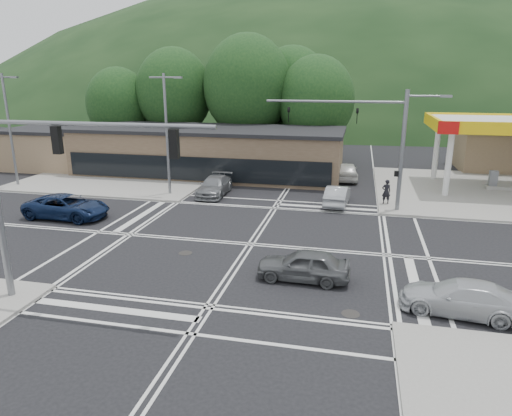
% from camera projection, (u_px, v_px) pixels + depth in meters
% --- Properties ---
extents(ground, '(120.00, 120.00, 0.00)m').
position_uv_depth(ground, '(251.00, 244.00, 24.81)').
color(ground, black).
rests_on(ground, ground).
extents(sidewalk_ne, '(16.00, 16.00, 0.15)m').
position_uv_depth(sidewalk_ne, '(481.00, 192.00, 35.68)').
color(sidewalk_ne, gray).
rests_on(sidewalk_ne, ground).
extents(sidewalk_nw, '(16.00, 16.00, 0.15)m').
position_uv_depth(sidewalk_nw, '(130.00, 174.00, 42.00)').
color(sidewalk_nw, gray).
rests_on(sidewalk_nw, ground).
extents(commercial_row, '(24.00, 8.00, 4.00)m').
position_uv_depth(commercial_row, '(209.00, 153.00, 41.86)').
color(commercial_row, brown).
rests_on(commercial_row, ground).
extents(commercial_nw, '(8.00, 7.00, 3.60)m').
position_uv_depth(commercial_nw, '(55.00, 149.00, 45.29)').
color(commercial_nw, '#846B4F').
rests_on(commercial_nw, ground).
extents(hill_north, '(252.00, 126.00, 140.00)m').
position_uv_depth(hill_north, '(337.00, 114.00, 109.11)').
color(hill_north, black).
rests_on(hill_north, ground).
extents(tree_n_a, '(8.00, 8.00, 11.75)m').
position_uv_depth(tree_n_a, '(174.00, 92.00, 48.24)').
color(tree_n_a, '#382619').
rests_on(tree_n_a, ground).
extents(tree_n_b, '(9.00, 9.00, 12.98)m').
position_uv_depth(tree_n_b, '(247.00, 86.00, 46.37)').
color(tree_n_b, '#382619').
rests_on(tree_n_b, ground).
extents(tree_n_c, '(7.60, 7.60, 10.87)m').
position_uv_depth(tree_n_c, '(316.00, 100.00, 45.26)').
color(tree_n_c, '#382619').
rests_on(tree_n_c, ground).
extents(tree_n_d, '(6.80, 6.80, 9.76)m').
position_uv_depth(tree_n_d, '(119.00, 104.00, 48.93)').
color(tree_n_d, '#382619').
rests_on(tree_n_d, ground).
extents(tree_n_e, '(8.40, 8.40, 11.98)m').
position_uv_depth(tree_n_e, '(292.00, 92.00, 49.46)').
color(tree_n_e, '#382619').
rests_on(tree_n_e, ground).
extents(streetlight_nw, '(2.50, 0.25, 9.00)m').
position_uv_depth(streetlight_nw, '(167.00, 129.00, 33.61)').
color(streetlight_nw, slate).
rests_on(streetlight_nw, ground).
extents(streetlight_w, '(2.50, 0.25, 9.00)m').
position_uv_depth(streetlight_w, '(10.00, 125.00, 36.45)').
color(streetlight_w, slate).
rests_on(streetlight_w, ground).
extents(signal_mast_ne, '(11.65, 0.30, 8.00)m').
position_uv_depth(signal_mast_ne, '(383.00, 136.00, 29.61)').
color(signal_mast_ne, slate).
rests_on(signal_mast_ne, ground).
extents(signal_mast_sw, '(9.14, 0.28, 8.00)m').
position_uv_depth(signal_mast_sw, '(34.00, 179.00, 17.04)').
color(signal_mast_sw, slate).
rests_on(signal_mast_sw, ground).
extents(car_blue_west, '(5.49, 2.65, 1.51)m').
position_uv_depth(car_blue_west, '(67.00, 207.00, 29.22)').
color(car_blue_west, '#0D1C3D').
rests_on(car_blue_west, ground).
extents(car_grey_center, '(4.17, 1.73, 1.41)m').
position_uv_depth(car_grey_center, '(303.00, 265.00, 20.34)').
color(car_grey_center, '#545759').
rests_on(car_grey_center, ground).
extents(car_silver_east, '(4.78, 2.50, 1.32)m').
position_uv_depth(car_silver_east, '(461.00, 297.00, 17.45)').
color(car_silver_east, '#B6B9BE').
rests_on(car_silver_east, ground).
extents(car_queue_a, '(1.77, 4.36, 1.41)m').
position_uv_depth(car_queue_a, '(337.00, 195.00, 32.16)').
color(car_queue_a, '#9EA1A4').
rests_on(car_queue_a, ground).
extents(car_queue_b, '(2.20, 4.70, 1.56)m').
position_uv_depth(car_queue_b, '(347.00, 171.00, 39.86)').
color(car_queue_b, silver).
rests_on(car_queue_b, ground).
extents(car_northbound, '(2.07, 4.88, 1.40)m').
position_uv_depth(car_northbound, '(215.00, 186.00, 34.87)').
color(car_northbound, slate).
rests_on(car_northbound, ground).
extents(pedestrian, '(0.72, 0.57, 1.73)m').
position_uv_depth(pedestrian, '(386.00, 192.00, 31.88)').
color(pedestrian, black).
rests_on(pedestrian, sidewalk_ne).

